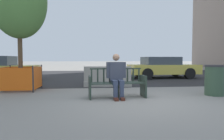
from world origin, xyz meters
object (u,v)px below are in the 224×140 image
Objects in this scene: street_bench at (117,84)px; jersey_barrier_centre at (108,78)px; seated_person at (117,75)px; construction_fence at (21,78)px; street_tree at (19,1)px; car_taxi_near at (162,67)px; trash_bin at (215,80)px.

jersey_barrier_centre is (-0.07, 2.59, -0.06)m from street_bench.
seated_person is 3.84m from construction_fence.
street_bench is at bearing 68.58° from seated_person.
seated_person is at bearing -88.98° from jersey_barrier_centre.
street_bench is 0.37× the size of street_tree.
street_tree is (-3.38, 1.79, 2.88)m from street_bench.
car_taxi_near is 4.33× the size of trash_bin.
construction_fence is 0.30× the size of car_taxi_near.
construction_fence is at bearing 151.09° from seated_person.
jersey_barrier_centre is at bearing 13.57° from construction_fence.
jersey_barrier_centre is at bearing 13.57° from street_tree.
seated_person is 2.67m from jersey_barrier_centre.
construction_fence is at bearing 165.05° from trash_bin.
street_bench is at bearing -120.92° from car_taxi_near.
seated_person is 4.62m from street_tree.
street_tree reaches higher than car_taxi_near.
trash_bin is at bearing 1.95° from seated_person.
street_bench is 4.79m from street_tree.
trash_bin is at bearing -14.95° from street_tree.
street_tree reaches higher than trash_bin.
jersey_barrier_centre is 0.48× the size of car_taxi_near.
construction_fence is 8.14m from car_taxi_near.
jersey_barrier_centre is (-0.05, 2.65, -0.35)m from seated_person.
car_taxi_near is at bearing 42.90° from jersey_barrier_centre.
seated_person is (-0.02, -0.06, 0.29)m from street_bench.
car_taxi_near is (6.97, 4.20, -2.62)m from street_tree.
car_taxi_near is (3.66, 3.40, 0.32)m from jersey_barrier_centre.
street_tree reaches higher than street_bench.
seated_person is 0.65× the size of jersey_barrier_centre.
street_bench is 3.83m from construction_fence.
seated_person is 1.35× the size of trash_bin.
street_bench is 0.41× the size of car_taxi_near.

